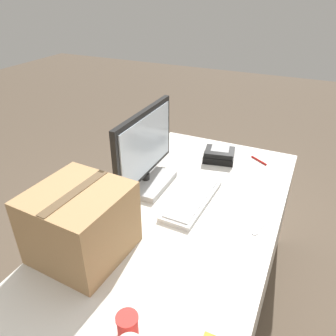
% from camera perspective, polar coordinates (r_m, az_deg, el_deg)
% --- Properties ---
extents(ground_plane, '(12.00, 12.00, 0.00)m').
position_cam_1_polar(ground_plane, '(2.13, 1.43, -24.42)').
color(ground_plane, brown).
extents(office_desk, '(1.80, 0.90, 0.74)m').
position_cam_1_polar(office_desk, '(1.84, 1.58, -17.65)').
color(office_desk, beige).
rests_on(office_desk, ground_plane).
extents(monitor, '(0.56, 0.25, 0.43)m').
position_cam_1_polar(monitor, '(1.73, -4.02, 2.33)').
color(monitor, '#B7B7B7').
rests_on(monitor, office_desk).
extents(keyboard, '(0.45, 0.18, 0.03)m').
position_cam_1_polar(keyboard, '(1.68, 4.21, -5.46)').
color(keyboard, silver).
rests_on(keyboard, office_desk).
extents(desk_phone, '(0.24, 0.22, 0.07)m').
position_cam_1_polar(desk_phone, '(2.09, 8.90, 2.28)').
color(desk_phone, black).
rests_on(desk_phone, office_desk).
extents(paper_cup_right, '(0.07, 0.07, 0.09)m').
position_cam_1_polar(paper_cup_right, '(1.15, -7.05, -25.61)').
color(paper_cup_right, red).
rests_on(paper_cup_right, office_desk).
extents(spoon, '(0.15, 0.07, 0.00)m').
position_cam_1_polar(spoon, '(1.57, 15.52, -10.28)').
color(spoon, silver).
rests_on(spoon, office_desk).
extents(cardboard_box, '(0.37, 0.37, 0.30)m').
position_cam_1_polar(cardboard_box, '(1.36, -14.98, -9.21)').
color(cardboard_box, tan).
rests_on(cardboard_box, office_desk).
extents(pen_marker, '(0.08, 0.11, 0.01)m').
position_cam_1_polar(pen_marker, '(2.12, 15.55, 1.30)').
color(pen_marker, red).
rests_on(pen_marker, office_desk).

